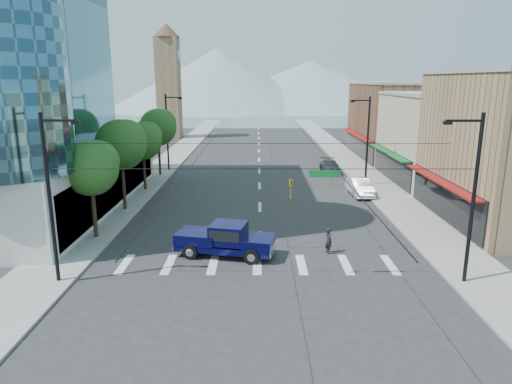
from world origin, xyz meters
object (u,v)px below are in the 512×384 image
parked_car_near (359,187)px  pedestrian (329,241)px  parked_car_mid (360,187)px  pickup_truck (225,239)px  parked_car_far (330,166)px

parked_car_near → pedestrian: bearing=-107.5°
parked_car_mid → parked_car_near: bearing=87.0°
parked_car_mid → pedestrian: bearing=-112.2°
pickup_truck → parked_car_far: size_ratio=1.29×
pickup_truck → parked_car_far: pickup_truck is taller
pedestrian → parked_car_near: size_ratio=0.39×
pedestrian → parked_car_near: bearing=-39.0°
pickup_truck → pedestrian: (6.43, 0.38, -0.25)m
pickup_truck → parked_car_far: 28.15m
parked_car_near → parked_car_far: (-1.11, 10.50, 0.00)m
pickup_truck → pedestrian: size_ratio=3.90×
parked_car_far → parked_car_mid: bearing=-84.5°
pickup_truck → parked_car_mid: 19.14m
pedestrian → parked_car_far: (4.06, 25.74, -0.10)m
pickup_truck → parked_car_mid: size_ratio=1.31×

